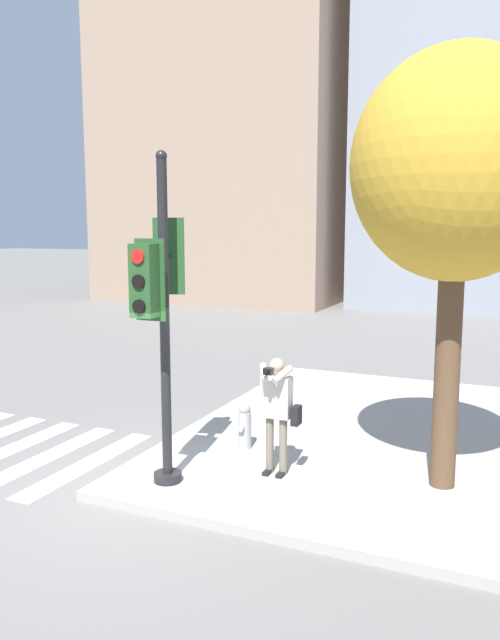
{
  "coord_description": "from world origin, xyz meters",
  "views": [
    {
      "loc": [
        4.67,
        -6.6,
        3.51
      ],
      "look_at": [
        1.39,
        0.82,
        2.32
      ],
      "focal_mm": 35.0,
      "sensor_mm": 36.0,
      "label": 1
    }
  ],
  "objects_px": {
    "traffic_signal_pole": "(161,297)",
    "person_photographer": "(277,406)",
    "fire_hydrant": "(245,426)",
    "street_tree": "(457,169)"
  },
  "relations": [
    {
      "from": "traffic_signal_pole",
      "to": "fire_hydrant",
      "type": "distance_m",
      "value": 2.71
    },
    {
      "from": "street_tree",
      "to": "fire_hydrant",
      "type": "xyz_separation_m",
      "value": [
        -2.98,
        0.22,
        -3.75
      ]
    },
    {
      "from": "street_tree",
      "to": "traffic_signal_pole",
      "type": "bearing_deg",
      "value": -158.32
    },
    {
      "from": "traffic_signal_pole",
      "to": "street_tree",
      "type": "distance_m",
      "value": 4.04
    },
    {
      "from": "person_photographer",
      "to": "fire_hydrant",
      "type": "relative_size",
      "value": 2.24
    },
    {
      "from": "person_photographer",
      "to": "fire_hydrant",
      "type": "distance_m",
      "value": 1.27
    },
    {
      "from": "fire_hydrant",
      "to": "person_photographer",
      "type": "bearing_deg",
      "value": -41.85
    },
    {
      "from": "traffic_signal_pole",
      "to": "person_photographer",
      "type": "relative_size",
      "value": 2.66
    },
    {
      "from": "traffic_signal_pole",
      "to": "fire_hydrant",
      "type": "relative_size",
      "value": 5.97
    },
    {
      "from": "street_tree",
      "to": "fire_hydrant",
      "type": "relative_size",
      "value": 7.67
    }
  ]
}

